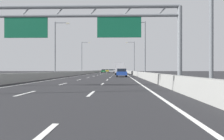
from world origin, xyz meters
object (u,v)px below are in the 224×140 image
(streetlamp_left_mid, at_px, (56,46))
(silver_car, at_px, (111,71))
(green_car, at_px, (104,71))
(sign_gantry, at_px, (76,25))
(orange_car, at_px, (119,71))
(yellow_car, at_px, (107,71))
(white_car, at_px, (114,71))
(blue_car, at_px, (122,73))
(box_truck, at_px, (120,68))
(streetlamp_right_mid, at_px, (144,46))
(black_car, at_px, (120,71))
(streetlamp_left_far, at_px, (83,56))
(streetlamp_right_far, at_px, (133,56))

(streetlamp_left_mid, relative_size, silver_car, 2.10)
(streetlamp_left_mid, relative_size, green_car, 2.03)
(sign_gantry, bearing_deg, orange_car, 88.09)
(yellow_car, height_order, white_car, yellow_car)
(blue_car, xyz_separation_m, box_truck, (-0.27, 18.98, 0.86))
(streetlamp_right_mid, bearing_deg, silver_car, 97.10)
(orange_car, height_order, box_truck, box_truck)
(streetlamp_right_mid, bearing_deg, green_car, 99.57)
(yellow_car, distance_m, black_car, 57.38)
(streetlamp_left_mid, xyz_separation_m, blue_car, (11.22, 2.98, -4.64))
(black_car, distance_m, box_truck, 17.58)
(sign_gantry, relative_size, green_car, 3.48)
(yellow_car, xyz_separation_m, silver_car, (3.48, -36.71, 0.00))
(sign_gantry, height_order, green_car, sign_gantry)
(green_car, relative_size, yellow_car, 1.01)
(streetlamp_left_far, xyz_separation_m, silver_car, (7.49, 29.46, -4.63))
(sign_gantry, bearing_deg, streetlamp_left_far, 97.89)
(sign_gantry, height_order, streetlamp_right_far, streetlamp_right_far)
(sign_gantry, height_order, black_car, sign_gantry)
(orange_car, bearing_deg, black_car, -89.77)
(blue_car, xyz_separation_m, silver_car, (-3.73, 56.77, 0.01))
(sign_gantry, relative_size, streetlamp_left_mid, 1.72)
(green_car, bearing_deg, orange_car, 67.57)
(yellow_car, relative_size, blue_car, 1.06)
(streetlamp_left_mid, xyz_separation_m, black_car, (11.06, 39.51, -4.66))
(streetlamp_left_mid, distance_m, streetlamp_right_far, 33.77)
(silver_car, bearing_deg, streetlamp_right_far, -75.82)
(streetlamp_right_mid, relative_size, box_truck, 1.20)
(streetlamp_right_far, relative_size, black_car, 2.28)
(streetlamp_left_far, height_order, streetlamp_right_far, same)
(sign_gantry, bearing_deg, silver_car, 89.93)
(white_car, bearing_deg, orange_car, -73.08)
(white_car, distance_m, orange_car, 10.92)
(streetlamp_right_mid, distance_m, blue_car, 6.64)
(streetlamp_left_far, relative_size, white_car, 2.06)
(sign_gantry, height_order, blue_car, sign_gantry)
(green_car, xyz_separation_m, yellow_car, (0.04, 31.44, 0.03))
(yellow_car, bearing_deg, blue_car, -85.59)
(streetlamp_left_far, height_order, green_car, streetlamp_left_far)
(streetlamp_right_mid, relative_size, black_car, 2.28)
(silver_car, relative_size, box_truck, 0.57)
(yellow_car, xyz_separation_m, black_car, (7.05, -56.95, -0.03))
(streetlamp_left_far, bearing_deg, silver_car, 75.74)
(black_car, xyz_separation_m, orange_car, (-0.17, 42.27, 0.02))
(sign_gantry, distance_m, green_car, 88.22)
(box_truck, bearing_deg, orange_car, 90.06)
(white_car, bearing_deg, silver_car, -90.40)
(silver_car, distance_m, box_truck, 37.97)
(blue_car, height_order, orange_car, blue_car)
(blue_car, bearing_deg, green_car, 96.67)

